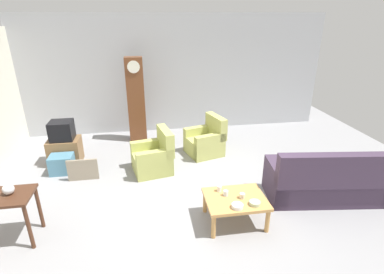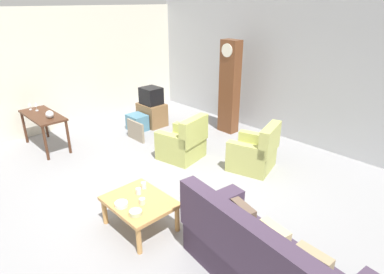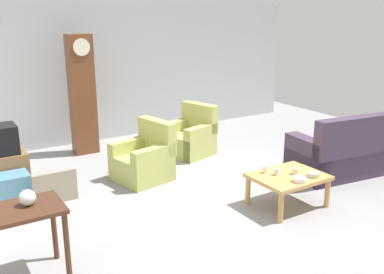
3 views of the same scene
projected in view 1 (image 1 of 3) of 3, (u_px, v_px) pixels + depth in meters
The scene contains 17 objects.
ground_plane at pixel (199, 194), 5.59m from camera, with size 10.40×10.40×0.00m, color gray.
garage_door_wall at pixel (176, 74), 8.27m from camera, with size 8.40×0.16×3.20m, color #ADAFB5.
couch_floral at pixel (328, 182), 5.31m from camera, with size 2.20×1.14×1.04m.
armchair_olive_near at pixel (154, 158), 6.31m from camera, with size 0.93×0.90×0.92m.
armchair_olive_far at pixel (206, 142), 7.12m from camera, with size 0.97×0.95×0.92m.
coffee_table_wood at pixel (235, 201), 4.71m from camera, with size 0.96×0.76×0.45m.
grandfather_clock at pixel (136, 100), 7.61m from camera, with size 0.44×0.30×2.19m.
tv_stand_cabinet at pixel (65, 151), 6.68m from camera, with size 0.68×0.52×0.57m, color brown.
tv_crt at pixel (62, 130), 6.50m from camera, with size 0.48×0.44×0.42m, color black.
framed_picture_leaning at pixel (83, 170), 5.98m from camera, with size 0.60×0.05×0.45m, color gray.
storage_box_blue at pixel (62, 164), 6.28m from camera, with size 0.48×0.39×0.39m, color teal.
glass_dome_cloche at pixel (8, 189), 4.18m from camera, with size 0.16×0.16×0.16m, color silver.
cup_white_porcelain at pixel (219, 189), 4.84m from camera, with size 0.07×0.07×0.10m, color white.
cup_blue_rimmed at pixel (226, 193), 4.72m from camera, with size 0.08×0.08×0.09m, color silver.
cup_cream_tall at pixel (242, 196), 4.66m from camera, with size 0.09×0.09×0.08m, color beige.
bowl_white_stacked at pixel (237, 206), 4.43m from camera, with size 0.18×0.18×0.06m, color white.
bowl_shallow_green at pixel (255, 203), 4.50m from camera, with size 0.17×0.17×0.06m, color #B2C69E.
Camera 1 is at (-0.88, -4.68, 3.12)m, focal length 27.66 mm.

